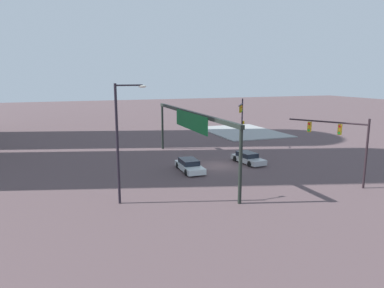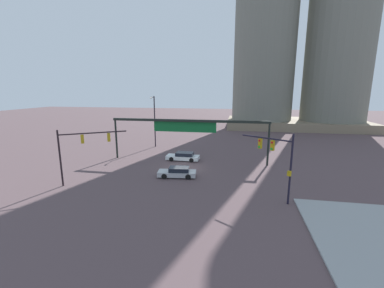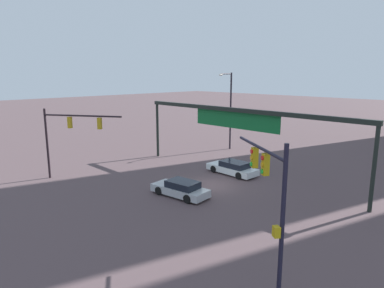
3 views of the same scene
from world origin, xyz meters
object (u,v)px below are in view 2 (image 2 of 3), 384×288
traffic_signal_near_corner (81,145)px  sedan_car_approaching (178,172)px  sedan_car_waiting_far (183,156)px  traffic_signal_opposite_side (277,155)px  streetlamp_curved_arm (154,118)px

traffic_signal_near_corner → sedan_car_approaching: 11.17m
sedan_car_waiting_far → traffic_signal_near_corner: bearing=52.8°
traffic_signal_opposite_side → sedan_car_waiting_far: 16.98m
traffic_signal_opposite_side → sedan_car_approaching: bearing=9.5°
sedan_car_approaching → sedan_car_waiting_far: same height
traffic_signal_opposite_side → streetlamp_curved_arm: bearing=-13.9°
traffic_signal_near_corner → sedan_car_waiting_far: size_ratio=1.26×
streetlamp_curved_arm → sedan_car_approaching: 17.90m
traffic_signal_opposite_side → sedan_car_waiting_far: bearing=-13.0°
streetlamp_curved_arm → sedan_car_waiting_far: streetlamp_curved_arm is taller
streetlamp_curved_arm → traffic_signal_near_corner: bearing=-8.9°
sedan_car_waiting_far → sedan_car_approaching: bearing=98.1°
traffic_signal_near_corner → traffic_signal_opposite_side: 20.30m
streetlamp_curved_arm → traffic_signal_opposite_side: bearing=39.2°
traffic_signal_near_corner → sedan_car_waiting_far: bearing=18.7°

